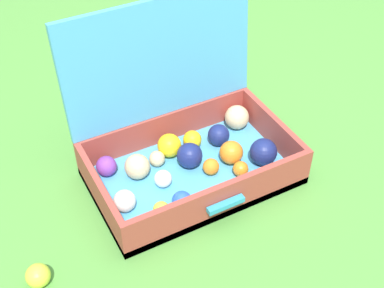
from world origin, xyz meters
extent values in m
plane|color=#4C8C38|center=(0.00, 0.00, 0.00)|extent=(16.00, 16.00, 0.00)
cube|color=#4799C6|center=(-0.10, 0.01, 0.01)|extent=(0.59, 0.36, 0.03)
cube|color=#9E3D33|center=(-0.38, 0.01, 0.06)|extent=(0.02, 0.36, 0.13)
cube|color=#9E3D33|center=(0.19, 0.01, 0.06)|extent=(0.02, 0.36, 0.13)
cube|color=#9E3D33|center=(-0.10, -0.16, 0.06)|extent=(0.55, 0.02, 0.13)
cube|color=#9E3D33|center=(-0.10, 0.18, 0.06)|extent=(0.55, 0.02, 0.13)
cube|color=#4799C6|center=(-0.10, 0.21, 0.31)|extent=(0.59, 0.06, 0.36)
cube|color=teal|center=(-0.10, -0.19, 0.07)|extent=(0.11, 0.02, 0.02)
sphere|color=navy|center=(0.03, 0.08, 0.06)|extent=(0.07, 0.07, 0.07)
sphere|color=blue|center=(-0.19, -0.10, 0.05)|extent=(0.06, 0.06, 0.06)
sphere|color=white|center=(-0.20, 0.00, 0.05)|extent=(0.05, 0.05, 0.05)
sphere|color=#D1B784|center=(-0.18, 0.09, 0.05)|extent=(0.05, 0.05, 0.05)
sphere|color=#D1B784|center=(0.13, 0.13, 0.06)|extent=(0.08, 0.08, 0.08)
sphere|color=#D1B784|center=(-0.25, 0.07, 0.06)|extent=(0.08, 0.08, 0.08)
sphere|color=navy|center=(-0.09, 0.04, 0.06)|extent=(0.08, 0.08, 0.08)
sphere|color=orange|center=(0.02, -0.07, 0.05)|extent=(0.05, 0.05, 0.05)
sphere|color=orange|center=(-0.05, -0.02, 0.05)|extent=(0.05, 0.05, 0.05)
sphere|color=white|center=(-0.33, -0.03, 0.06)|extent=(0.06, 0.06, 0.06)
sphere|color=yellow|center=(-0.05, 0.11, 0.05)|extent=(0.06, 0.06, 0.06)
sphere|color=navy|center=(0.11, -0.05, 0.07)|extent=(0.08, 0.08, 0.08)
sphere|color=purple|center=(-0.32, 0.12, 0.06)|extent=(0.06, 0.06, 0.06)
sphere|color=#CCDB38|center=(-0.25, -0.10, 0.05)|extent=(0.05, 0.05, 0.05)
sphere|color=yellow|center=(-0.12, 0.11, 0.06)|extent=(0.07, 0.07, 0.07)
sphere|color=orange|center=(0.03, -0.01, 0.06)|extent=(0.07, 0.07, 0.07)
sphere|color=#CCDB38|center=(-0.61, -0.14, 0.03)|extent=(0.06, 0.06, 0.06)
camera|label=1|loc=(-0.63, -0.98, 1.14)|focal=49.70mm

